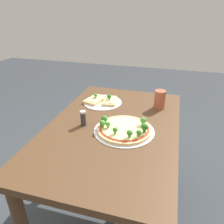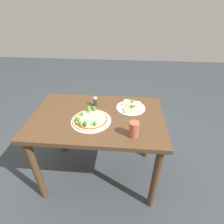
{
  "view_description": "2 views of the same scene",
  "coord_description": "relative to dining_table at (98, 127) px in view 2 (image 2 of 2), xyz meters",
  "views": [
    {
      "loc": [
        1.01,
        0.28,
        1.36
      ],
      "look_at": [
        -0.12,
        -0.04,
        0.77
      ],
      "focal_mm": 35.0,
      "sensor_mm": 36.0,
      "label": 1
    },
    {
      "loc": [
        -0.22,
        1.19,
        1.58
      ],
      "look_at": [
        -0.12,
        -0.04,
        0.77
      ],
      "focal_mm": 28.0,
      "sensor_mm": 36.0,
      "label": 2
    }
  ],
  "objects": [
    {
      "name": "ground_plane",
      "position": [
        0.0,
        0.0,
        -0.63
      ],
      "size": [
        8.0,
        8.0,
        0.0
      ],
      "primitive_type": "plane",
      "color": "#33383D"
    },
    {
      "name": "pizza_tray_whole",
      "position": [
        0.04,
        0.07,
        0.13
      ],
      "size": [
        0.32,
        0.32,
        0.07
      ],
      "color": "silver",
      "rests_on": "dining_table"
    },
    {
      "name": "condiment_shaker",
      "position": [
        0.04,
        -0.16,
        0.16
      ],
      "size": [
        0.03,
        0.03,
        0.09
      ],
      "color": "#333338",
      "rests_on": "dining_table"
    },
    {
      "name": "drinking_cup",
      "position": [
        -0.3,
        0.23,
        0.18
      ],
      "size": [
        0.07,
        0.07,
        0.12
      ],
      "primitive_type": "cylinder",
      "color": "#AD5138",
      "rests_on": "dining_table"
    },
    {
      "name": "pizza_tray_slice",
      "position": [
        -0.28,
        -0.16,
        0.13
      ],
      "size": [
        0.26,
        0.26,
        0.06
      ],
      "color": "silver",
      "rests_on": "dining_table"
    },
    {
      "name": "dining_table",
      "position": [
        0.0,
        0.0,
        0.0
      ],
      "size": [
        1.11,
        0.71,
        0.75
      ],
      "color": "#4C331E",
      "rests_on": "ground_plane"
    }
  ]
}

